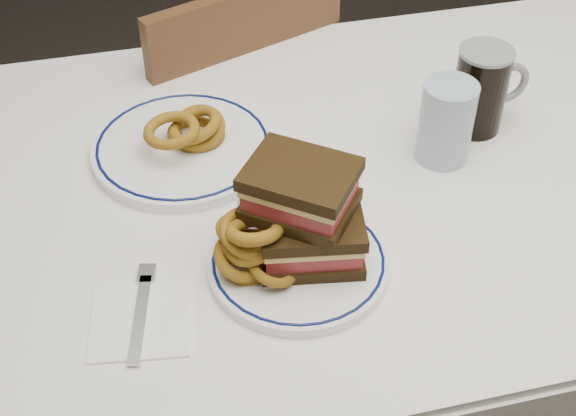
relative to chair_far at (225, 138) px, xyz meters
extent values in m
cube|color=white|center=(0.17, -0.48, 0.26)|extent=(1.26, 0.86, 0.03)
cylinder|color=#4D3218|center=(-0.37, -0.14, -0.12)|extent=(0.06, 0.06, 0.71)
cylinder|color=#4D3218|center=(0.71, -0.14, -0.12)|extent=(0.06, 0.06, 0.71)
cube|color=white|center=(0.17, -0.05, 0.18)|extent=(1.26, 0.01, 0.17)
cube|color=#4D3218|center=(-0.02, 0.07, -0.06)|extent=(0.52, 0.52, 0.04)
cylinder|color=#4D3218|center=(0.08, 0.29, -0.28)|extent=(0.03, 0.03, 0.39)
cylinder|color=#4D3218|center=(0.20, -0.04, -0.28)|extent=(0.03, 0.03, 0.39)
cylinder|color=#4D3218|center=(-0.25, 0.17, -0.28)|extent=(0.03, 0.03, 0.39)
cylinder|color=#4D3218|center=(-0.13, -0.15, -0.28)|extent=(0.03, 0.03, 0.39)
cube|color=#4D3218|center=(0.04, -0.10, 0.18)|extent=(0.39, 0.17, 0.44)
cylinder|color=white|center=(0.00, -0.66, 0.29)|extent=(0.24, 0.24, 0.02)
torus|color=#0A154E|center=(0.00, -0.66, 0.29)|extent=(0.23, 0.23, 0.00)
cube|color=black|center=(0.01, -0.66, 0.30)|extent=(0.15, 0.13, 0.02)
cube|color=#A93139|center=(0.01, -0.66, 0.32)|extent=(0.14, 0.12, 0.02)
cube|color=#E6C167|center=(0.01, -0.66, 0.34)|extent=(0.14, 0.12, 0.01)
cube|color=black|center=(0.01, -0.66, 0.35)|extent=(0.15, 0.13, 0.02)
cube|color=black|center=(0.00, -0.64, 0.37)|extent=(0.17, 0.16, 0.02)
cube|color=#A93139|center=(0.00, -0.64, 0.39)|extent=(0.16, 0.15, 0.02)
cube|color=#E6C167|center=(0.00, -0.64, 0.41)|extent=(0.16, 0.16, 0.01)
cube|color=black|center=(0.00, -0.64, 0.42)|extent=(0.17, 0.16, 0.02)
torus|color=brown|center=(-0.07, -0.66, 0.30)|extent=(0.07, 0.07, 0.03)
torus|color=brown|center=(-0.05, -0.69, 0.31)|extent=(0.07, 0.07, 0.04)
torus|color=brown|center=(-0.08, -0.67, 0.32)|extent=(0.08, 0.07, 0.06)
torus|color=brown|center=(-0.05, -0.66, 0.33)|extent=(0.07, 0.07, 0.04)
torus|color=brown|center=(-0.07, -0.66, 0.34)|extent=(0.08, 0.07, 0.05)
torus|color=brown|center=(-0.07, -0.66, 0.35)|extent=(0.08, 0.07, 0.07)
torus|color=brown|center=(-0.07, -0.65, 0.35)|extent=(0.08, 0.08, 0.03)
torus|color=brown|center=(-0.07, -0.66, 0.36)|extent=(0.07, 0.07, 0.05)
torus|color=brown|center=(-0.06, -0.67, 0.37)|extent=(0.08, 0.08, 0.04)
cylinder|color=silver|center=(-0.04, -0.56, 0.31)|extent=(0.06, 0.06, 0.03)
cylinder|color=#840207|center=(-0.04, -0.56, 0.32)|extent=(0.05, 0.05, 0.01)
cylinder|color=black|center=(0.35, -0.42, 0.35)|extent=(0.08, 0.08, 0.14)
cylinder|color=gray|center=(0.35, -0.42, 0.42)|extent=(0.09, 0.09, 0.01)
torus|color=gray|center=(0.40, -0.42, 0.35)|extent=(0.07, 0.02, 0.07)
cylinder|color=#9DB4CA|center=(0.27, -0.48, 0.34)|extent=(0.08, 0.08, 0.13)
cylinder|color=white|center=(-0.12, -0.38, 0.29)|extent=(0.28, 0.28, 0.02)
torus|color=#0A154E|center=(-0.12, -0.38, 0.30)|extent=(0.27, 0.27, 0.01)
torus|color=brown|center=(-0.10, -0.37, 0.30)|extent=(0.09, 0.09, 0.03)
torus|color=brown|center=(-0.09, -0.38, 0.32)|extent=(0.09, 0.09, 0.06)
torus|color=brown|center=(-0.10, -0.38, 0.33)|extent=(0.09, 0.09, 0.05)
torus|color=brown|center=(-0.14, -0.40, 0.34)|extent=(0.09, 0.09, 0.02)
cube|color=white|center=(-0.22, -0.71, 0.28)|extent=(0.14, 0.14, 0.00)
cube|color=silver|center=(-0.22, -0.71, 0.28)|extent=(0.05, 0.14, 0.00)
cube|color=silver|center=(-0.20, -0.63, 0.28)|extent=(0.03, 0.04, 0.00)
camera|label=1|loc=(-0.19, -1.38, 1.06)|focal=50.00mm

